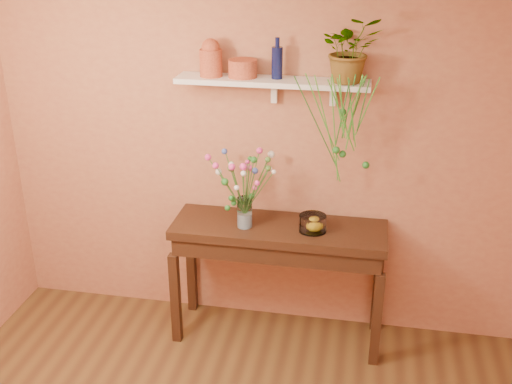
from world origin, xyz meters
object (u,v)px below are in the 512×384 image
(spider_plant, at_px, (351,49))
(glass_vase, at_px, (245,215))
(terracotta_jug, at_px, (211,58))
(bouquet, at_px, (242,175))
(sideboard, at_px, (279,242))
(blue_bottle, at_px, (277,62))
(glass_bowl, at_px, (313,224))

(spider_plant, xyz_separation_m, glass_vase, (-0.66, -0.19, -1.13))
(terracotta_jug, relative_size, bouquet, 0.49)
(terracotta_jug, relative_size, spider_plant, 0.60)
(sideboard, bearing_deg, bouquet, -165.95)
(sideboard, distance_m, bouquet, 0.59)
(blue_bottle, xyz_separation_m, glass_vase, (-0.18, -0.21, -1.03))
(terracotta_jug, relative_size, glass_vase, 1.15)
(blue_bottle, xyz_separation_m, bouquet, (-0.20, -0.21, -0.73))
(glass_vase, height_order, glass_bowl, glass_vase)
(bouquet, xyz_separation_m, glass_bowl, (0.49, 0.03, -0.34))
(blue_bottle, distance_m, glass_vase, 1.07)
(sideboard, bearing_deg, glass_bowl, -8.06)
(glass_vase, distance_m, glass_bowl, 0.48)
(spider_plant, relative_size, glass_vase, 1.92)
(terracotta_jug, xyz_separation_m, glass_bowl, (0.74, -0.16, -1.08))
(terracotta_jug, xyz_separation_m, glass_vase, (0.26, -0.19, -1.04))
(terracotta_jug, bearing_deg, glass_bowl, -12.60)
(blue_bottle, bearing_deg, sideboard, -70.75)
(blue_bottle, bearing_deg, terracotta_jug, -177.65)
(sideboard, xyz_separation_m, glass_vase, (-0.24, -0.06, 0.23))
(spider_plant, bearing_deg, glass_vase, -163.56)
(sideboard, xyz_separation_m, spider_plant, (0.42, 0.14, 1.36))
(blue_bottle, bearing_deg, spider_plant, -1.62)
(blue_bottle, relative_size, glass_bowl, 1.41)
(sideboard, height_order, blue_bottle, blue_bottle)
(sideboard, distance_m, spider_plant, 1.43)
(glass_vase, bearing_deg, spider_plant, 16.44)
(spider_plant, bearing_deg, sideboard, -162.21)
(glass_vase, bearing_deg, glass_bowl, 2.96)
(sideboard, height_order, glass_vase, glass_vase)
(glass_vase, relative_size, bouquet, 0.43)
(sideboard, distance_m, glass_bowl, 0.31)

